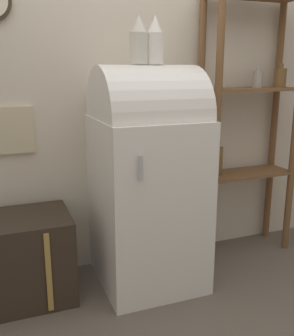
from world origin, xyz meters
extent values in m
plane|color=#60564C|center=(0.00, 0.00, 0.00)|extent=(12.00, 12.00, 0.00)
cube|color=beige|center=(0.00, 0.58, 1.35)|extent=(7.00, 0.05, 2.70)
cube|color=white|center=(0.00, 0.22, 0.54)|extent=(0.62, 0.66, 1.07)
cylinder|color=white|center=(0.00, 0.22, 1.09)|extent=(0.61, 0.59, 0.59)
cylinder|color=#B7B7BC|center=(-0.17, -0.13, 0.86)|extent=(0.02, 0.02, 0.14)
cube|color=#33281E|center=(-0.86, 0.28, 0.26)|extent=(0.73, 0.46, 0.52)
cube|color=#AD8942|center=(-0.65, 0.05, 0.26)|extent=(0.03, 0.01, 0.47)
cylinder|color=brown|center=(0.51, 0.27, 0.92)|extent=(0.05, 0.05, 1.84)
cylinder|color=brown|center=(0.51, 0.51, 0.92)|extent=(0.05, 0.05, 1.84)
cylinder|color=brown|center=(1.17, 0.51, 0.92)|extent=(0.05, 0.05, 1.84)
cube|color=brown|center=(0.84, 0.39, 0.60)|extent=(0.69, 0.27, 0.02)
cube|color=brown|center=(0.84, 0.39, 1.22)|extent=(0.69, 0.27, 0.02)
cylinder|color=brown|center=(1.07, 0.36, 1.29)|extent=(0.09, 0.09, 0.13)
cylinder|color=brown|center=(1.07, 0.36, 1.38)|extent=(0.03, 0.03, 0.03)
cylinder|color=brown|center=(0.61, 0.40, 0.71)|extent=(0.08, 0.08, 0.20)
cylinder|color=brown|center=(0.61, 0.40, 0.84)|extent=(0.03, 0.03, 0.05)
cylinder|color=#9E998E|center=(0.92, 0.41, 1.28)|extent=(0.07, 0.07, 0.12)
cylinder|color=#9E998E|center=(0.92, 0.41, 1.36)|extent=(0.03, 0.03, 0.03)
cylinder|color=beige|center=(-0.05, 0.24, 1.47)|extent=(0.11, 0.11, 0.18)
cone|color=beige|center=(-0.05, 0.24, 1.61)|extent=(0.09, 0.09, 0.10)
cylinder|color=white|center=(0.05, 0.22, 1.47)|extent=(0.10, 0.10, 0.18)
cone|color=white|center=(0.05, 0.22, 1.61)|extent=(0.09, 0.09, 0.10)
camera|label=1|loc=(-0.85, -1.98, 1.36)|focal=42.00mm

